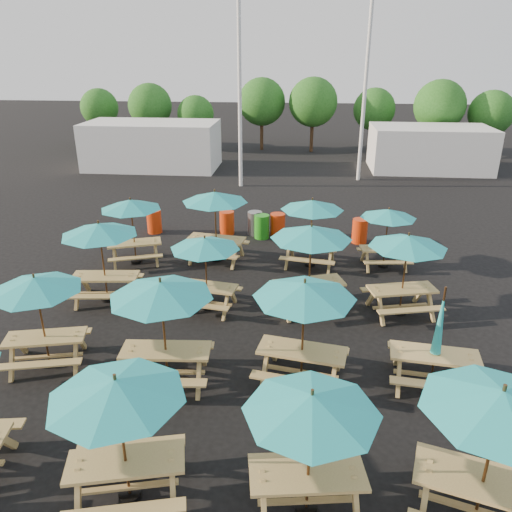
# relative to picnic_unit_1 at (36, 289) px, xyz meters

# --- Properties ---
(ground) EXTENTS (120.00, 120.00, 0.00)m
(ground) POSITION_rel_picnic_unit_1_xyz_m (4.49, 2.98, -1.98)
(ground) COLOR black
(ground) RESTS_ON ground
(picnic_unit_1) EXTENTS (2.45, 2.45, 2.29)m
(picnic_unit_1) POSITION_rel_picnic_unit_1_xyz_m (0.00, 0.00, 0.00)
(picnic_unit_1) COLOR #AA854B
(picnic_unit_1) RESTS_ON ground
(picnic_unit_2) EXTENTS (2.37, 2.37, 2.43)m
(picnic_unit_2) POSITION_rel_picnic_unit_1_xyz_m (0.17, 3.30, 0.12)
(picnic_unit_2) COLOR #AA854B
(picnic_unit_2) RESTS_ON ground
(picnic_unit_3) EXTENTS (2.60, 2.60, 2.30)m
(picnic_unit_3) POSITION_rel_picnic_unit_1_xyz_m (0.12, 6.13, 0.00)
(picnic_unit_3) COLOR #AA854B
(picnic_unit_3) RESTS_ON ground
(picnic_unit_4) EXTENTS (2.57, 2.57, 2.40)m
(picnic_unit_4) POSITION_rel_picnic_unit_1_xyz_m (3.13, -3.52, 0.09)
(picnic_unit_4) COLOR #AA854B
(picnic_unit_4) RESTS_ON ground
(picnic_unit_5) EXTENTS (2.36, 2.36, 2.49)m
(picnic_unit_5) POSITION_rel_picnic_unit_1_xyz_m (2.95, -0.36, 0.17)
(picnic_unit_5) COLOR #AA854B
(picnic_unit_5) RESTS_ON ground
(picnic_unit_6) EXTENTS (2.24, 2.24, 2.18)m
(picnic_unit_6) POSITION_rel_picnic_unit_1_xyz_m (3.22, 3.07, -0.10)
(picnic_unit_6) COLOR #AA854B
(picnic_unit_6) RESTS_ON ground
(picnic_unit_7) EXTENTS (2.57, 2.57, 2.52)m
(picnic_unit_7) POSITION_rel_picnic_unit_1_xyz_m (2.90, 6.59, 0.19)
(picnic_unit_7) COLOR #AA854B
(picnic_unit_7) RESTS_ON ground
(picnic_unit_8) EXTENTS (2.35, 2.35, 2.33)m
(picnic_unit_8) POSITION_rel_picnic_unit_1_xyz_m (6.05, -3.52, 0.03)
(picnic_unit_8) COLOR #AA854B
(picnic_unit_8) RESTS_ON ground
(picnic_unit_9) EXTENTS (2.55, 2.55, 2.46)m
(picnic_unit_9) POSITION_rel_picnic_unit_1_xyz_m (5.93, -0.08, 0.15)
(picnic_unit_9) COLOR #AA854B
(picnic_unit_9) RESTS_ON ground
(picnic_unit_10) EXTENTS (2.83, 2.83, 2.52)m
(picnic_unit_10) POSITION_rel_picnic_unit_1_xyz_m (6.10, 3.34, 0.19)
(picnic_unit_10) COLOR #AA854B
(picnic_unit_10) RESTS_ON ground
(picnic_unit_11) EXTENTS (2.42, 2.42, 2.35)m
(picnic_unit_11) POSITION_rel_picnic_unit_1_xyz_m (6.17, 6.45, 0.05)
(picnic_unit_11) COLOR #AA854B
(picnic_unit_11) RESTS_ON ground
(picnic_unit_12) EXTENTS (2.82, 2.82, 2.55)m
(picnic_unit_12) POSITION_rel_picnic_unit_1_xyz_m (8.69, -3.47, 0.22)
(picnic_unit_12) COLOR #AA854B
(picnic_unit_12) RESTS_ON ground
(picnic_unit_13) EXTENTS (2.07, 1.86, 2.41)m
(picnic_unit_13) POSITION_rel_picnic_unit_1_xyz_m (8.81, 0.06, -0.99)
(picnic_unit_13) COLOR #AA854B
(picnic_unit_13) RESTS_ON ground
(picnic_unit_14) EXTENTS (2.53, 2.53, 2.36)m
(picnic_unit_14) POSITION_rel_picnic_unit_1_xyz_m (8.67, 3.29, 0.06)
(picnic_unit_14) COLOR #AA854B
(picnic_unit_14) RESTS_ON ground
(picnic_unit_15) EXTENTS (2.01, 2.01, 2.07)m
(picnic_unit_15) POSITION_rel_picnic_unit_1_xyz_m (8.68, 6.58, -0.19)
(picnic_unit_15) COLOR #AA854B
(picnic_unit_15) RESTS_ON ground
(waste_bin_0) EXTENTS (0.58, 0.58, 0.94)m
(waste_bin_0) POSITION_rel_picnic_unit_1_xyz_m (-0.09, 9.23, -1.51)
(waste_bin_0) COLOR red
(waste_bin_0) RESTS_ON ground
(waste_bin_1) EXTENTS (0.58, 0.58, 0.94)m
(waste_bin_1) POSITION_rel_picnic_unit_1_xyz_m (2.87, 9.34, -1.51)
(waste_bin_1) COLOR red
(waste_bin_1) RESTS_ON ground
(waste_bin_2) EXTENTS (0.58, 0.58, 0.94)m
(waste_bin_2) POSITION_rel_picnic_unit_1_xyz_m (3.99, 9.40, -1.51)
(waste_bin_2) COLOR gray
(waste_bin_2) RESTS_ON ground
(waste_bin_3) EXTENTS (0.58, 0.58, 0.94)m
(waste_bin_3) POSITION_rel_picnic_unit_1_xyz_m (4.29, 9.01, -1.51)
(waste_bin_3) COLOR #218D19
(waste_bin_3) RESTS_ON ground
(waste_bin_4) EXTENTS (0.58, 0.58, 0.94)m
(waste_bin_4) POSITION_rel_picnic_unit_1_xyz_m (4.90, 9.23, -1.51)
(waste_bin_4) COLOR red
(waste_bin_4) RESTS_ON ground
(waste_bin_5) EXTENTS (0.58, 0.58, 0.94)m
(waste_bin_5) POSITION_rel_picnic_unit_1_xyz_m (8.07, 8.85, -1.51)
(waste_bin_5) COLOR red
(waste_bin_5) RESTS_ON ground
(mast_0) EXTENTS (0.20, 0.20, 12.00)m
(mast_0) POSITION_rel_picnic_unit_1_xyz_m (2.49, 16.98, 4.02)
(mast_0) COLOR silver
(mast_0) RESTS_ON ground
(mast_1) EXTENTS (0.20, 0.20, 12.00)m
(mast_1) POSITION_rel_picnic_unit_1_xyz_m (8.99, 18.98, 4.02)
(mast_1) COLOR silver
(mast_1) RESTS_ON ground
(event_tent_0) EXTENTS (8.00, 4.00, 2.80)m
(event_tent_0) POSITION_rel_picnic_unit_1_xyz_m (-3.51, 20.98, -0.58)
(event_tent_0) COLOR silver
(event_tent_0) RESTS_ON ground
(event_tent_1) EXTENTS (7.00, 4.00, 2.60)m
(event_tent_1) POSITION_rel_picnic_unit_1_xyz_m (13.49, 21.98, -0.68)
(event_tent_1) COLOR silver
(event_tent_1) RESTS_ON ground
(tree_0) EXTENTS (2.80, 2.80, 4.24)m
(tree_0) POSITION_rel_picnic_unit_1_xyz_m (-9.58, 28.23, 0.85)
(tree_0) COLOR #382314
(tree_0) RESTS_ON ground
(tree_1) EXTENTS (3.11, 3.11, 4.72)m
(tree_1) POSITION_rel_picnic_unit_1_xyz_m (-5.25, 26.88, 1.17)
(tree_1) COLOR #382314
(tree_1) RESTS_ON ground
(tree_2) EXTENTS (2.59, 2.59, 3.93)m
(tree_2) POSITION_rel_picnic_unit_1_xyz_m (-1.90, 26.63, 0.64)
(tree_2) COLOR #382314
(tree_2) RESTS_ON ground
(tree_3) EXTENTS (3.36, 3.36, 5.09)m
(tree_3) POSITION_rel_picnic_unit_1_xyz_m (2.74, 27.69, 1.42)
(tree_3) COLOR #382314
(tree_3) RESTS_ON ground
(tree_4) EXTENTS (3.41, 3.41, 5.17)m
(tree_4) POSITION_rel_picnic_unit_1_xyz_m (6.39, 27.23, 1.48)
(tree_4) COLOR #382314
(tree_4) RESTS_ON ground
(tree_5) EXTENTS (2.94, 2.94, 4.45)m
(tree_5) POSITION_rel_picnic_unit_1_xyz_m (10.71, 27.65, 0.99)
(tree_5) COLOR #382314
(tree_5) RESTS_ON ground
(tree_6) EXTENTS (3.38, 3.38, 5.13)m
(tree_6) POSITION_rel_picnic_unit_1_xyz_m (14.72, 25.87, 1.44)
(tree_6) COLOR #382314
(tree_6) RESTS_ON ground
(tree_7) EXTENTS (2.95, 2.95, 4.48)m
(tree_7) POSITION_rel_picnic_unit_1_xyz_m (18.12, 25.90, 1.01)
(tree_7) COLOR #382314
(tree_7) RESTS_ON ground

